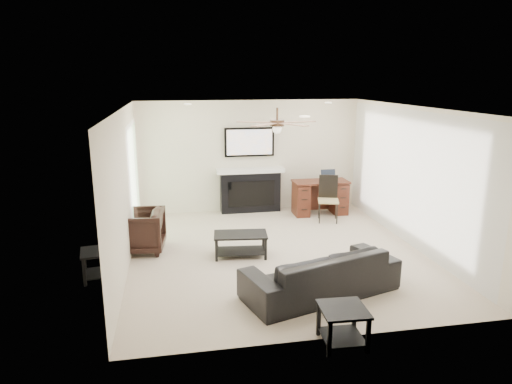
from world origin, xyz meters
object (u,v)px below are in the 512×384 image
(sofa, at_px, (321,272))
(armchair, at_px, (140,231))
(fireplace_unit, at_px, (250,170))
(desk, at_px, (320,197))
(coffee_table, at_px, (241,245))

(sofa, bearing_deg, armchair, -56.56)
(armchair, bearing_deg, sofa, 56.37)
(armchair, distance_m, fireplace_unit, 3.16)
(fireplace_unit, relative_size, desk, 1.57)
(armchair, bearing_deg, desk, 118.62)
(sofa, bearing_deg, fireplace_unit, -103.19)
(sofa, xyz_separation_m, fireplace_unit, (-0.28, 4.21, 0.63))
(sofa, bearing_deg, coffee_table, -77.62)
(desk, bearing_deg, fireplace_unit, 162.58)
(sofa, height_order, desk, desk)
(sofa, xyz_separation_m, armchair, (-2.60, 2.15, 0.05))
(sofa, height_order, coffee_table, sofa)
(sofa, bearing_deg, desk, -124.99)
(coffee_table, bearing_deg, sofa, -54.44)
(sofa, distance_m, desk, 3.94)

